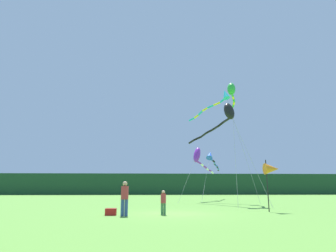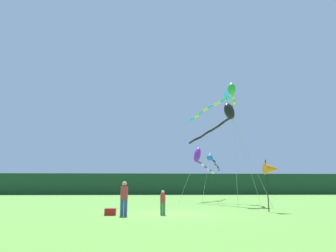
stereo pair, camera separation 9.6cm
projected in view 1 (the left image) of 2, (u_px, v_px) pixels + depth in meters
ground_plane at (173, 214)px, 16.13m from camera, size 120.00×120.00×0.00m
distant_treeline at (159, 184)px, 60.53m from camera, size 108.00×2.07×4.32m
person_adult at (125, 196)px, 14.95m from camera, size 0.39×0.39×1.76m
person_child at (163, 201)px, 15.54m from camera, size 0.28×0.28×1.29m
cooler_box at (111, 212)px, 15.21m from camera, size 0.58×0.37×0.36m
banner_flag_pole at (272, 169)px, 17.89m from camera, size 0.90×0.70×3.14m
kite_purple at (198, 157)px, 31.56m from camera, size 4.87×6.48×5.90m
kite_black at (225, 116)px, 26.02m from camera, size 4.80×9.67×8.96m
kite_cyan at (219, 99)px, 32.03m from camera, size 5.45×8.22×12.06m
kite_green at (232, 91)px, 27.90m from camera, size 2.13×7.77×11.50m
kite_blue at (211, 158)px, 34.89m from camera, size 3.98×9.14×5.93m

